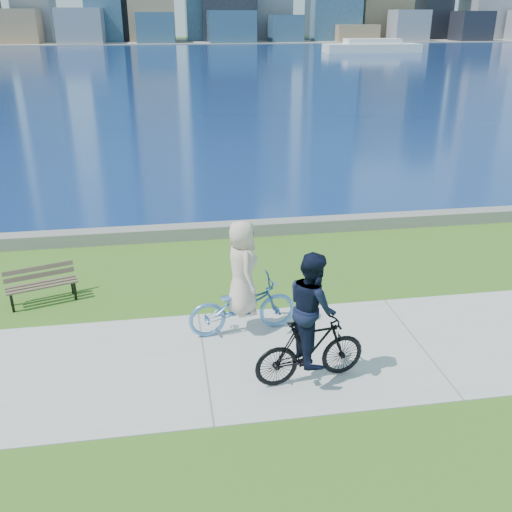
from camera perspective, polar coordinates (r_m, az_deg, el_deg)
The scene contains 9 objects.
ground at distance 10.31m, azimuth -5.13°, elevation -10.57°, with size 320.00×320.00×0.00m, color #356219.
concrete_path at distance 10.31m, azimuth -5.14°, elevation -10.53°, with size 80.00×3.50×0.02m, color #AFAFAA.
seawall at distance 15.79m, azimuth -6.88°, elevation 2.41°, with size 90.00×0.50×0.35m, color slate.
bay_water at distance 80.79m, azimuth -9.28°, elevation 18.73°, with size 320.00×131.00×0.01m, color navy.
far_shore at distance 138.70m, azimuth -9.54°, elevation 20.43°, with size 320.00×30.00×0.12m, color gray.
ferry_far at distance 98.97m, azimuth 11.51°, elevation 19.82°, with size 15.34×4.38×2.08m.
park_bench at distance 12.94m, azimuth -20.71°, elevation -2.42°, with size 1.53×0.91×0.75m.
cyclist_woman at distance 10.77m, azimuth -1.38°, elevation -3.63°, with size 0.98×2.17×2.26m.
cyclist_man at distance 9.34m, azimuth 5.54°, elevation -7.31°, with size 0.82×1.97×2.31m.
Camera 1 is at (-0.46, -8.59, 5.69)m, focal length 40.00 mm.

